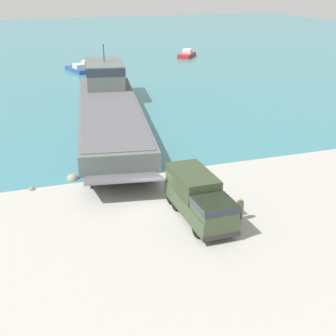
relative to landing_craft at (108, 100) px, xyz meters
The scene contains 11 objects.
ground_plane 26.16m from the landing_craft, 94.71° to the right, with size 240.00×240.00×0.00m, color #A8A59E.
water_surface 69.67m from the landing_craft, 91.77° to the left, with size 240.00×180.00×0.01m, color teal.
landing_craft is the anchor object (origin of this frame).
military_truck 29.35m from the landing_craft, 89.72° to the right, with size 2.64×7.62×3.03m.
soldier_on_ramp 30.77m from the landing_craft, 84.90° to the right, with size 0.50×0.44×1.70m.
moored_boat_a 47.52m from the landing_craft, 57.01° to the left, with size 5.56×6.09×1.73m.
moored_boat_b 30.30m from the landing_craft, 88.39° to the left, with size 4.05×7.23×1.44m.
moored_boat_c 33.50m from the landing_craft, 84.47° to the left, with size 3.74×5.56×1.40m.
mooring_bollard 22.84m from the landing_craft, 105.70° to the right, with size 0.27×0.27×0.69m.
shoreline_rock_a 23.31m from the landing_craft, 117.66° to the right, with size 0.54×0.54×0.54m, color gray.
shoreline_rock_b 20.94m from the landing_craft, 110.65° to the right, with size 0.99×0.99×0.99m, color gray.
Camera 1 is at (-9.33, -30.56, 15.75)m, focal length 50.00 mm.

